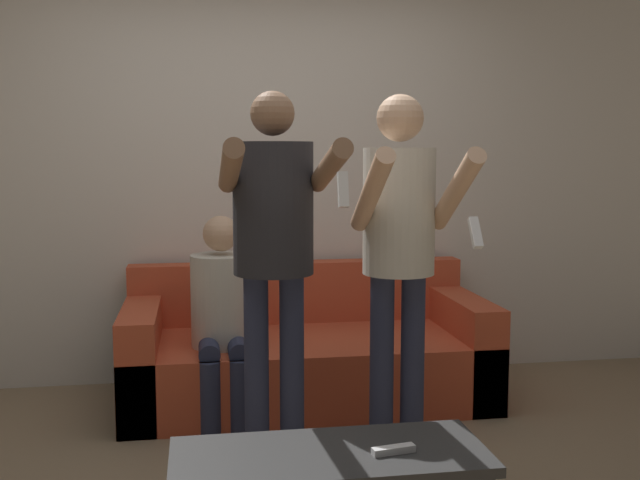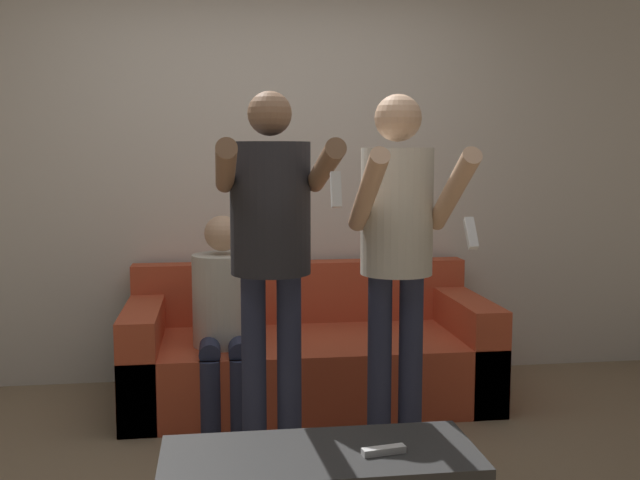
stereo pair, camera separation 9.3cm
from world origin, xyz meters
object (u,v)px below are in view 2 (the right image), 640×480
(person_standing_right, at_px, (398,237))
(coffee_table, at_px, (320,464))
(person_seated, at_px, (223,309))
(couch, at_px, (308,355))
(person_standing_left, at_px, (271,233))
(remote_on_table, at_px, (384,450))

(person_standing_right, xyz_separation_m, coffee_table, (-0.47, -0.84, -0.67))
(coffee_table, bearing_deg, person_seated, 100.72)
(couch, height_order, coffee_table, couch)
(person_standing_right, bearing_deg, person_seated, 135.64)
(person_standing_left, relative_size, person_seated, 1.55)
(person_seated, relative_size, coffee_table, 1.02)
(couch, xyz_separation_m, person_standing_right, (0.28, -0.98, 0.80))
(couch, distance_m, person_standing_right, 1.30)
(couch, bearing_deg, coffee_table, -95.80)
(couch, xyz_separation_m, coffee_table, (-0.19, -1.82, 0.13))
(couch, bearing_deg, remote_on_table, -89.29)
(couch, height_order, remote_on_table, couch)
(person_seated, height_order, remote_on_table, person_seated)
(person_standing_right, height_order, remote_on_table, person_standing_right)
(remote_on_table, bearing_deg, coffee_table, 166.64)
(person_seated, bearing_deg, remote_on_table, -72.76)
(remote_on_table, bearing_deg, person_standing_left, 109.05)
(person_standing_left, height_order, person_standing_right, person_standing_left)
(person_standing_right, bearing_deg, couch, 106.12)
(person_standing_left, bearing_deg, remote_on_table, -70.95)
(couch, relative_size, remote_on_table, 13.39)
(person_standing_right, bearing_deg, remote_on_table, -106.29)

